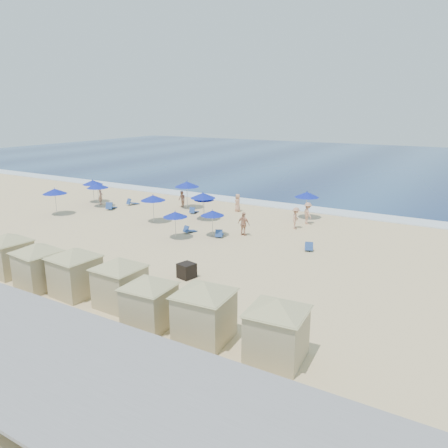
{
  "coord_description": "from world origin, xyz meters",
  "views": [
    {
      "loc": [
        19.4,
        -23.2,
        9.34
      ],
      "look_at": [
        3.61,
        3.0,
        1.16
      ],
      "focal_mm": 35.0,
      "sensor_mm": 36.0,
      "label": 1
    }
  ],
  "objects": [
    {
      "name": "beach_chair_1",
      "position": [
        -10.26,
        8.3,
        0.24
      ],
      "size": [
        0.88,
        1.35,
        0.69
      ],
      "color": "#27478F",
      "rests_on": "ground"
    },
    {
      "name": "ocean",
      "position": [
        0.0,
        55.0,
        0.03
      ],
      "size": [
        160.0,
        80.0,
        0.06
      ],
      "primitive_type": "cube",
      "color": "navy",
      "rests_on": "ground"
    },
    {
      "name": "beachgoer_1",
      "position": [
        -5.36,
        10.01,
        0.8
      ],
      "size": [
        0.97,
        0.9,
        1.59
      ],
      "primitive_type": "imported",
      "rotation": [
        0.0,
        0.0,
        5.78
      ],
      "color": "tan",
      "rests_on": "ground"
    },
    {
      "name": "cabana_3",
      "position": [
        5.04,
        -9.07,
        1.55
      ],
      "size": [
        4.31,
        4.31,
        2.71
      ],
      "color": "tan",
      "rests_on": "ground"
    },
    {
      "name": "umbrella_0",
      "position": [
        -14.41,
        7.25,
        2.05
      ],
      "size": [
        2.08,
        2.08,
        2.37
      ],
      "color": "#A5A8AD",
      "rests_on": "ground"
    },
    {
      "name": "beachgoer_5",
      "position": [
        7.27,
        10.33,
        0.91
      ],
      "size": [
        1.3,
        1.31,
        1.81
      ],
      "primitive_type": "imported",
      "rotation": [
        0.0,
        0.0,
        2.34
      ],
      "color": "tan",
      "rests_on": "ground"
    },
    {
      "name": "trash_bin",
      "position": [
        5.65,
        -4.47,
        0.42
      ],
      "size": [
        1.01,
        1.01,
        0.85
      ],
      "primitive_type": "cube",
      "rotation": [
        0.0,
        0.0,
        -0.22
      ],
      "color": "black",
      "rests_on": "ground"
    },
    {
      "name": "cabana_4",
      "position": [
        7.58,
        -9.9,
        1.48
      ],
      "size": [
        4.1,
        4.1,
        2.58
      ],
      "color": "tan",
      "rests_on": "ground"
    },
    {
      "name": "beachgoer_0",
      "position": [
        -13.11,
        6.96,
        0.85
      ],
      "size": [
        0.69,
        0.74,
        1.7
      ],
      "primitive_type": "imported",
      "rotation": [
        0.0,
        0.0,
        2.19
      ],
      "color": "tan",
      "rests_on": "ground"
    },
    {
      "name": "cabana_5",
      "position": [
        10.28,
        -9.62,
        1.62
      ],
      "size": [
        4.49,
        4.49,
        2.82
      ],
      "color": "tan",
      "rests_on": "ground"
    },
    {
      "name": "beach_chair_5",
      "position": [
        9.83,
        3.81,
        0.23
      ],
      "size": [
        0.91,
        1.32,
        0.67
      ],
      "color": "#27478F",
      "rests_on": "ground"
    },
    {
      "name": "beach_chair_0",
      "position": [
        -10.58,
        5.78,
        0.27
      ],
      "size": [
        1.1,
        1.53,
        0.77
      ],
      "color": "#27478F",
      "rests_on": "ground"
    },
    {
      "name": "beachgoer_3",
      "position": [
        6.97,
        8.49,
        0.86
      ],
      "size": [
        0.85,
        1.22,
        1.72
      ],
      "primitive_type": "imported",
      "rotation": [
        0.0,
        0.0,
        1.78
      ],
      "color": "tan",
      "rests_on": "ground"
    },
    {
      "name": "umbrella_9",
      "position": [
        6.47,
        12.07,
        2.1
      ],
      "size": [
        2.13,
        2.13,
        2.42
      ],
      "color": "#A5A8AD",
      "rests_on": "ground"
    },
    {
      "name": "umbrella_2",
      "position": [
        -12.46,
        6.06,
        2.07
      ],
      "size": [
        2.1,
        2.1,
        2.39
      ],
      "color": "#A5A8AD",
      "rests_on": "ground"
    },
    {
      "name": "umbrella_3",
      "position": [
        -4.01,
        4.22,
        2.09
      ],
      "size": [
        2.11,
        2.11,
        2.4
      ],
      "color": "#A5A8AD",
      "rests_on": "ground"
    },
    {
      "name": "beach_chair_2",
      "position": [
        -2.97,
        8.54,
        0.22
      ],
      "size": [
        0.67,
        1.19,
        0.62
      ],
      "color": "#27478F",
      "rests_on": "ground"
    },
    {
      "name": "umbrella_5",
      "position": [
        -0.87,
        6.98,
        2.14
      ],
      "size": [
        2.16,
        2.16,
        2.46
      ],
      "color": "#A5A8AD",
      "rests_on": "ground"
    },
    {
      "name": "surf_line",
      "position": [
        0.0,
        15.5,
        0.04
      ],
      "size": [
        160.0,
        2.5,
        0.08
      ],
      "primitive_type": "cube",
      "color": "white",
      "rests_on": "ground"
    },
    {
      "name": "umbrella_8",
      "position": [
        2.45,
        3.26,
        1.79
      ],
      "size": [
        1.81,
        1.81,
        2.06
      ],
      "color": "#A5A8AD",
      "rests_on": "ground"
    },
    {
      "name": "beach_chair_4",
      "position": [
        3.0,
        3.35,
        0.22
      ],
      "size": [
        0.96,
        1.29,
        0.65
      ],
      "color": "#27478F",
      "rests_on": "ground"
    },
    {
      "name": "umbrella_6",
      "position": [
        0.42,
        1.4,
        1.81
      ],
      "size": [
        1.84,
        1.84,
        2.09
      ],
      "color": "#A5A8AD",
      "rests_on": "ground"
    },
    {
      "name": "umbrella_7",
      "position": [
        -1.18,
        7.6,
        1.77
      ],
      "size": [
        1.79,
        1.79,
        2.04
      ],
      "color": "#A5A8AD",
      "rests_on": "ground"
    },
    {
      "name": "beachgoer_2",
      "position": [
        4.36,
        4.62,
        0.9
      ],
      "size": [
        1.1,
        0.57,
        1.79
      ],
      "primitive_type": "imported",
      "rotation": [
        0.0,
        0.0,
        3.01
      ],
      "color": "tan",
      "rests_on": "ground"
    },
    {
      "name": "cabana_2",
      "position": [
        2.13,
        -9.27,
        1.59
      ],
      "size": [
        4.42,
        4.42,
        2.78
      ],
      "color": "tan",
      "rests_on": "ground"
    },
    {
      "name": "umbrella_1",
      "position": [
        -13.23,
        1.76,
        2.14
      ],
      "size": [
        2.17,
        2.17,
        2.47
      ],
      "color": "#A5A8AD",
      "rests_on": "ground"
    },
    {
      "name": "beachgoer_4",
      "position": [
        0.11,
        11.27,
        0.82
      ],
      "size": [
        0.94,
        0.94,
        1.65
      ],
      "primitive_type": "imported",
      "rotation": [
        0.0,
        0.0,
        5.47
      ],
      "color": "tan",
      "rests_on": "ground"
    },
    {
      "name": "ground",
      "position": [
        0.0,
        0.0,
        0.0
      ],
      "size": [
        160.0,
        160.0,
        0.0
      ],
      "primitive_type": "plane",
      "color": "beige",
      "rests_on": "ground"
    },
    {
      "name": "cabana_0",
      "position": [
        -3.35,
        -9.24,
        1.56
      ],
      "size": [
        4.32,
        4.32,
        2.72
      ],
      "color": "tan",
      "rests_on": "ground"
    },
    {
      "name": "cabana_6",
      "position": [
        13.45,
        -9.47,
        1.59
      ],
      "size": [
        4.41,
        4.41,
        2.77
      ],
      "color": "tan",
      "rests_on": "ground"
    },
    {
      "name": "umbrella_4",
      "position": [
        -4.68,
        9.95,
        2.32
      ],
      "size": [
        2.36,
        2.36,
        2.68
      ],
      "color": "#A5A8AD",
      "rests_on": "ground"
    },
    {
      "name": "beach_chair_3",
      "position": [
        0.4,
        3.1,
        0.21
      ],
      "size": [
        0.75,
        1.2,
        0.61
      ],
      "color": "#27478F",
      "rests_on": "ground"
    },
    {
      "name": "cabana_1",
      "position": [
        -0.26,
        -9.64,
        1.57
      ],
      "size": [
        4.34,
        4.34,
        2.74
      ],
      "color": "tan",
      "rests_on": "ground"
    }
  ]
}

